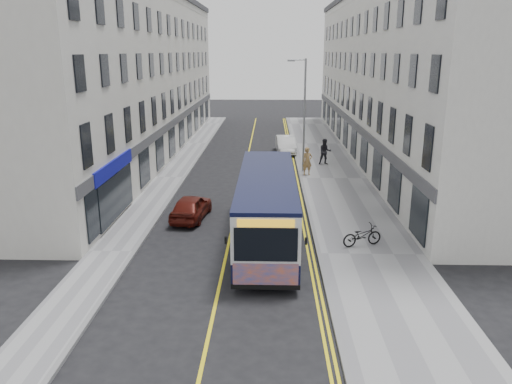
# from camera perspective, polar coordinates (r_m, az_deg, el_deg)

# --- Properties ---
(ground) EXTENTS (140.00, 140.00, 0.00)m
(ground) POSITION_cam_1_polar(r_m,az_deg,el_deg) (22.87, -3.16, -5.98)
(ground) COLOR black
(ground) RESTS_ON ground
(pavement_east) EXTENTS (4.50, 64.00, 0.12)m
(pavement_east) POSITION_cam_1_polar(r_m,az_deg,el_deg) (34.49, 8.90, 1.49)
(pavement_east) COLOR gray
(pavement_east) RESTS_ON ground
(pavement_west) EXTENTS (2.00, 64.00, 0.12)m
(pavement_west) POSITION_cam_1_polar(r_m,az_deg,el_deg) (34.89, -9.76, 1.62)
(pavement_west) COLOR gray
(pavement_west) RESTS_ON ground
(kerb_east) EXTENTS (0.18, 64.00, 0.13)m
(kerb_east) POSITION_cam_1_polar(r_m,az_deg,el_deg) (34.28, 5.17, 1.54)
(kerb_east) COLOR slate
(kerb_east) RESTS_ON ground
(kerb_west) EXTENTS (0.18, 64.00, 0.13)m
(kerb_west) POSITION_cam_1_polar(r_m,az_deg,el_deg) (34.71, -8.14, 1.62)
(kerb_west) COLOR slate
(kerb_west) RESTS_ON ground
(road_centre_line) EXTENTS (0.12, 64.00, 0.01)m
(road_centre_line) POSITION_cam_1_polar(r_m,az_deg,el_deg) (34.27, -1.53, 1.49)
(road_centre_line) COLOR yellow
(road_centre_line) RESTS_ON ground
(road_dbl_yellow_inner) EXTENTS (0.10, 64.00, 0.01)m
(road_dbl_yellow_inner) POSITION_cam_1_polar(r_m,az_deg,el_deg) (34.27, 4.41, 1.45)
(road_dbl_yellow_inner) COLOR yellow
(road_dbl_yellow_inner) RESTS_ON ground
(road_dbl_yellow_outer) EXTENTS (0.10, 64.00, 0.01)m
(road_dbl_yellow_outer) POSITION_cam_1_polar(r_m,az_deg,el_deg) (34.28, 4.75, 1.44)
(road_dbl_yellow_outer) COLOR yellow
(road_dbl_yellow_outer) RESTS_ON ground
(terrace_east) EXTENTS (6.00, 46.00, 13.00)m
(terrace_east) POSITION_cam_1_polar(r_m,az_deg,el_deg) (43.29, 14.87, 12.69)
(terrace_east) COLOR silver
(terrace_east) RESTS_ON ground
(terrace_west) EXTENTS (6.00, 46.00, 13.00)m
(terrace_west) POSITION_cam_1_polar(r_m,az_deg,el_deg) (43.58, -13.13, 12.82)
(terrace_west) COLOR silver
(terrace_west) RESTS_ON ground
(streetlamp) EXTENTS (1.32, 0.18, 8.00)m
(streetlamp) POSITION_cam_1_polar(r_m,az_deg,el_deg) (35.47, 5.43, 9.12)
(streetlamp) COLOR gray
(streetlamp) RESTS_ON ground
(city_bus) EXTENTS (2.54, 10.89, 3.16)m
(city_bus) POSITION_cam_1_polar(r_m,az_deg,el_deg) (22.59, 1.25, -1.58)
(city_bus) COLOR black
(city_bus) RESTS_ON ground
(bicycle) EXTENTS (1.96, 1.20, 0.97)m
(bicycle) POSITION_cam_1_polar(r_m,az_deg,el_deg) (22.68, 12.03, -4.87)
(bicycle) COLOR black
(bicycle) RESTS_ON pavement_east
(pedestrian_near) EXTENTS (0.81, 0.64, 1.94)m
(pedestrian_near) POSITION_cam_1_polar(r_m,az_deg,el_deg) (34.92, 5.89, 3.52)
(pedestrian_near) COLOR #9C7746
(pedestrian_near) RESTS_ON pavement_east
(pedestrian_far) EXTENTS (1.00, 0.81, 1.96)m
(pedestrian_far) POSITION_cam_1_polar(r_m,az_deg,el_deg) (38.40, 7.90, 4.59)
(pedestrian_far) COLOR black
(pedestrian_far) RESTS_ON pavement_east
(car_white) EXTENTS (1.78, 4.46, 1.44)m
(car_white) POSITION_cam_1_polar(r_m,az_deg,el_deg) (43.18, 3.40, 5.44)
(car_white) COLOR silver
(car_white) RESTS_ON ground
(car_maroon) EXTENTS (1.98, 3.96, 1.30)m
(car_maroon) POSITION_cam_1_polar(r_m,az_deg,el_deg) (26.22, -7.43, -1.70)
(car_maroon) COLOR #55150E
(car_maroon) RESTS_ON ground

